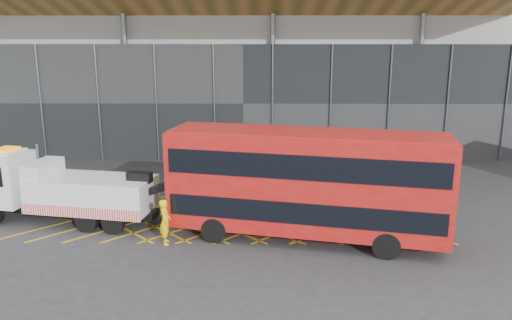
{
  "coord_description": "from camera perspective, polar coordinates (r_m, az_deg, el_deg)",
  "views": [
    {
      "loc": [
        3.29,
        -23.01,
        8.42
      ],
      "look_at": [
        3.0,
        1.5,
        2.4
      ],
      "focal_mm": 35.0,
      "sensor_mm": 36.0,
      "label": 1
    }
  ],
  "objects": [
    {
      "name": "recovery_truck",
      "position": [
        24.92,
        -21.63,
        -3.07
      ],
      "size": [
        10.03,
        3.85,
        3.48
      ],
      "rotation": [
        0.0,
        0.0,
        -0.18
      ],
      "color": "black",
      "rests_on": "ground_plane"
    },
    {
      "name": "bus_towed",
      "position": [
        20.92,
        5.7,
        -2.38
      ],
      "size": [
        11.86,
        5.13,
        4.71
      ],
      "rotation": [
        0.0,
        0.0,
        -0.22
      ],
      "color": "#9E0F0C",
      "rests_on": "ground_plane"
    },
    {
      "name": "construction_building",
      "position": [
        41.43,
        -1.25,
        14.57
      ],
      "size": [
        55.0,
        23.97,
        18.0
      ],
      "color": "gray",
      "rests_on": "ground_plane"
    },
    {
      "name": "worker",
      "position": [
        21.27,
        -10.33,
        -6.96
      ],
      "size": [
        0.58,
        0.77,
        1.93
      ],
      "primitive_type": "imported",
      "rotation": [
        0.0,
        0.0,
        1.74
      ],
      "color": "yellow",
      "rests_on": "ground_plane"
    },
    {
      "name": "ground_plane",
      "position": [
        24.72,
        -7.05,
        -6.22
      ],
      "size": [
        120.0,
        120.0,
        0.0
      ],
      "primitive_type": "plane",
      "color": "#2D2D2F"
    },
    {
      "name": "road_markings",
      "position": [
        24.56,
        -3.33,
        -6.26
      ],
      "size": [
        19.96,
        7.16,
        0.01
      ],
      "color": "gold",
      "rests_on": "ground_plane"
    }
  ]
}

